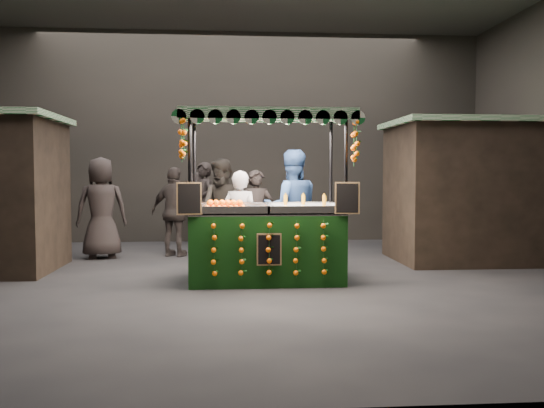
{
  "coord_description": "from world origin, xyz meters",
  "views": [
    {
      "loc": [
        -0.14,
        -8.83,
        1.62
      ],
      "look_at": [
        0.59,
        0.31,
        1.14
      ],
      "focal_mm": 37.94,
      "sensor_mm": 36.0,
      "label": 1
    }
  ],
  "objects": [
    {
      "name": "vendor_blue",
      "position": [
        0.96,
        0.85,
        1.01
      ],
      "size": [
        1.03,
        0.82,
        2.03
      ],
      "rotation": [
        0.0,
        0.0,
        3.2
      ],
      "color": "navy",
      "rests_on": "ground"
    },
    {
      "name": "vendor_grey",
      "position": [
        0.09,
        0.6,
        0.84
      ],
      "size": [
        0.71,
        0.58,
        1.67
      ],
      "rotation": [
        0.0,
        0.0,
        2.81
      ],
      "color": "slate",
      "rests_on": "ground"
    },
    {
      "name": "shopper_1",
      "position": [
        -0.2,
        1.96,
        0.95
      ],
      "size": [
        1.16,
        1.08,
        1.9
      ],
      "rotation": [
        0.0,
        0.0,
        -0.5
      ],
      "color": "#282320",
      "rests_on": "ground"
    },
    {
      "name": "shopper_2",
      "position": [
        -1.14,
        2.48,
        0.88
      ],
      "size": [
        1.11,
        0.8,
        1.75
      ],
      "rotation": [
        0.0,
        0.0,
        2.74
      ],
      "color": "#2D2725",
      "rests_on": "ground"
    },
    {
      "name": "shopper_4",
      "position": [
        -2.52,
        2.34,
        0.97
      ],
      "size": [
        1.07,
        0.82,
        1.94
      ],
      "rotation": [
        0.0,
        0.0,
        3.38
      ],
      "color": "black",
      "rests_on": "ground"
    },
    {
      "name": "neighbour_stall_right",
      "position": [
        4.4,
        1.5,
        1.31
      ],
      "size": [
        3.0,
        2.2,
        2.6
      ],
      "color": "black",
      "rests_on": "ground"
    },
    {
      "name": "market_hall",
      "position": [
        0.0,
        0.0,
        3.38
      ],
      "size": [
        12.1,
        10.1,
        5.05
      ],
      "color": "black",
      "rests_on": "ground"
    },
    {
      "name": "shopper_5",
      "position": [
        4.09,
        2.19,
        0.88
      ],
      "size": [
        0.79,
        1.7,
        1.76
      ],
      "rotation": [
        0.0,
        0.0,
        1.74
      ],
      "color": "black",
      "rests_on": "ground"
    },
    {
      "name": "juice_stall",
      "position": [
        0.47,
        -0.27,
        0.78
      ],
      "size": [
        2.62,
        1.54,
        2.54
      ],
      "color": "black",
      "rests_on": "ground"
    },
    {
      "name": "shopper_7",
      "position": [
        0.43,
        1.8,
        0.84
      ],
      "size": [
        0.65,
        0.46,
        1.69
      ],
      "rotation": [
        0.0,
        0.0,
        0.1
      ],
      "color": "black",
      "rests_on": "ground"
    },
    {
      "name": "shopper_6",
      "position": [
        -0.66,
        4.28,
        0.94
      ],
      "size": [
        0.71,
        0.82,
        1.88
      ],
      "rotation": [
        0.0,
        0.0,
        -1.11
      ],
      "color": "black",
      "rests_on": "ground"
    },
    {
      "name": "shopper_3",
      "position": [
        -0.77,
        4.6,
        0.83
      ],
      "size": [
        1.22,
        1.14,
        1.65
      ],
      "rotation": [
        0.0,
        0.0,
        0.65
      ],
      "color": "#2D2625",
      "rests_on": "ground"
    },
    {
      "name": "ground",
      "position": [
        0.0,
        0.0,
        0.0
      ],
      "size": [
        12.0,
        12.0,
        0.0
      ],
      "primitive_type": "plane",
      "color": "black",
      "rests_on": "ground"
    }
  ]
}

